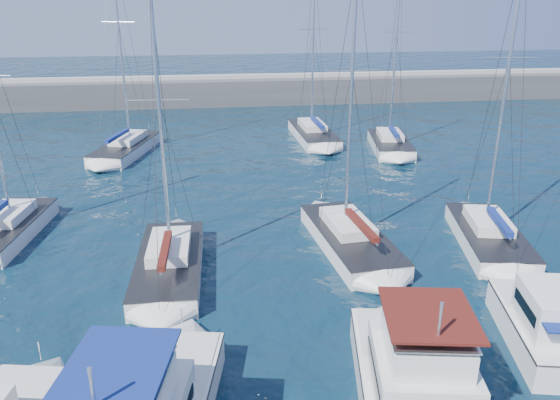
{
  "coord_description": "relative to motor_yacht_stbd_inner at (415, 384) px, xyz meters",
  "views": [
    {
      "loc": [
        -3.93,
        -16.57,
        12.86
      ],
      "look_at": [
        -0.47,
        9.16,
        3.0
      ],
      "focal_mm": 35.0,
      "sensor_mm": 36.0,
      "label": 1
    }
  ],
  "objects": [
    {
      "name": "ground",
      "position": [
        -2.25,
        3.03,
        -1.13
      ],
      "size": [
        220.0,
        220.0,
        0.0
      ],
      "primitive_type": "plane",
      "color": "black",
      "rests_on": "ground"
    },
    {
      "name": "breakwater",
      "position": [
        -2.25,
        55.03,
        -0.08
      ],
      "size": [
        160.0,
        6.0,
        4.45
      ],
      "color": "#424244",
      "rests_on": "ground"
    },
    {
      "name": "motor_yacht_stbd_inner",
      "position": [
        0.0,
        0.0,
        0.0
      ],
      "size": [
        4.76,
        8.36,
        4.69
      ],
      "rotation": [
        0.0,
        0.0,
        -0.18
      ],
      "color": "silver",
      "rests_on": "ground"
    },
    {
      "name": "motor_yacht_stbd_outer",
      "position": [
        6.21,
        2.68,
        -0.19
      ],
      "size": [
        3.77,
        6.3,
        3.2
      ],
      "rotation": [
        0.0,
        0.0,
        -0.21
      ],
      "color": "silver",
      "rests_on": "ground"
    },
    {
      "name": "sailboat_mid_a",
      "position": [
        -17.66,
        16.22,
        -0.61
      ],
      "size": [
        3.97,
        7.97,
        14.16
      ],
      "rotation": [
        0.0,
        0.0,
        -0.12
      ],
      "color": "silver",
      "rests_on": "ground"
    },
    {
      "name": "sailboat_mid_b",
      "position": [
        -8.35,
        10.69,
        -0.63
      ],
      "size": [
        3.28,
        8.47,
        13.32
      ],
      "rotation": [
        0.0,
        0.0,
        -0.03
      ],
      "color": "silver",
      "rests_on": "ground"
    },
    {
      "name": "sailboat_mid_d",
      "position": [
        1.1,
        12.35,
        -0.62
      ],
      "size": [
        4.01,
        9.01,
        14.85
      ],
      "rotation": [
        0.0,
        0.0,
        0.1
      ],
      "color": "silver",
      "rests_on": "ground"
    },
    {
      "name": "sailboat_mid_e",
      "position": [
        8.64,
        11.66,
        -0.59
      ],
      "size": [
        4.62,
        8.31,
        15.84
      ],
      "rotation": [
        0.0,
        0.0,
        -0.21
      ],
      "color": "silver",
      "rests_on": "ground"
    },
    {
      "name": "sailboat_back_a",
      "position": [
        -13.18,
        32.87,
        -0.59
      ],
      "size": [
        5.41,
        9.7,
        17.23
      ],
      "rotation": [
        0.0,
        0.0,
        -0.27
      ],
      "color": "silver",
      "rests_on": "ground"
    },
    {
      "name": "sailboat_back_b",
      "position": [
        3.58,
        35.6,
        -0.61
      ],
      "size": [
        3.44,
        9.54,
        15.82
      ],
      "rotation": [
        0.0,
        0.0,
        0.03
      ],
      "color": "silver",
      "rests_on": "ground"
    },
    {
      "name": "sailboat_back_c",
      "position": [
        9.55,
        31.1,
        -0.59
      ],
      "size": [
        4.28,
        8.22,
        15.85
      ],
      "rotation": [
        0.0,
        0.0,
        -0.16
      ],
      "color": "silver",
      "rests_on": "ground"
    }
  ]
}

